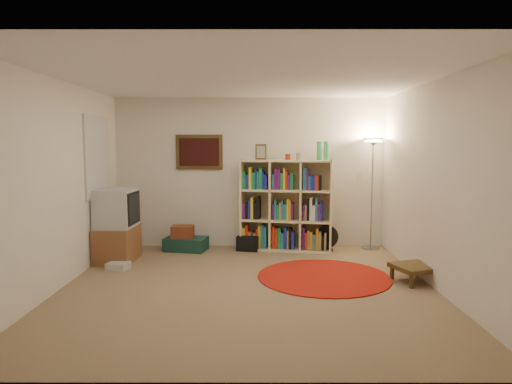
# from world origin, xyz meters

# --- Properties ---
(room) EXTENTS (4.54, 4.54, 2.54)m
(room) POSITION_xyz_m (-0.05, 0.05, 1.26)
(room) COLOR #836B4C
(room) RESTS_ON ground
(bookshelf) EXTENTS (1.53, 0.68, 1.77)m
(bookshelf) POSITION_xyz_m (0.57, 1.97, 0.72)
(bookshelf) COLOR #FFEAAA
(bookshelf) RESTS_ON ground
(floor_lamp) EXTENTS (0.46, 0.46, 1.84)m
(floor_lamp) POSITION_xyz_m (2.00, 2.03, 1.52)
(floor_lamp) COLOR #AAABAF
(floor_lamp) RESTS_ON ground
(floor_fan) EXTENTS (0.38, 0.25, 0.43)m
(floor_fan) POSITION_xyz_m (1.25, 1.87, 0.21)
(floor_fan) COLOR black
(floor_fan) RESTS_ON ground
(tv_stand) EXTENTS (0.56, 0.76, 1.08)m
(tv_stand) POSITION_xyz_m (-1.96, 1.24, 0.52)
(tv_stand) COLOR brown
(tv_stand) RESTS_ON ground
(dvd_box) EXTENTS (0.33, 0.29, 0.09)m
(dvd_box) POSITION_xyz_m (-1.82, 0.79, 0.05)
(dvd_box) COLOR silver
(dvd_box) RESTS_ON ground
(suitcase) EXTENTS (0.73, 0.55, 0.21)m
(suitcase) POSITION_xyz_m (-1.05, 1.92, 0.11)
(suitcase) COLOR #14372F
(suitcase) RESTS_ON ground
(wicker_basket) EXTENTS (0.36, 0.26, 0.20)m
(wicker_basket) POSITION_xyz_m (-1.10, 1.90, 0.31)
(wicker_basket) COLOR brown
(wicker_basket) RESTS_ON suitcase
(duffel_bag) EXTENTS (0.40, 0.35, 0.24)m
(duffel_bag) POSITION_xyz_m (-0.03, 1.94, 0.12)
(duffel_bag) COLOR black
(duffel_bag) RESTS_ON ground
(paper_towel) EXTENTS (0.12, 0.12, 0.23)m
(paper_towel) POSITION_xyz_m (0.02, 2.24, 0.12)
(paper_towel) COLOR silver
(paper_towel) RESTS_ON ground
(red_rug) EXTENTS (1.73, 1.73, 0.02)m
(red_rug) POSITION_xyz_m (0.99, 0.40, 0.01)
(red_rug) COLOR #99140B
(red_rug) RESTS_ON ground
(side_table) EXTENTS (0.61, 0.61, 0.22)m
(side_table) POSITION_xyz_m (2.09, 0.19, 0.18)
(side_table) COLOR #3E2F15
(side_table) RESTS_ON ground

